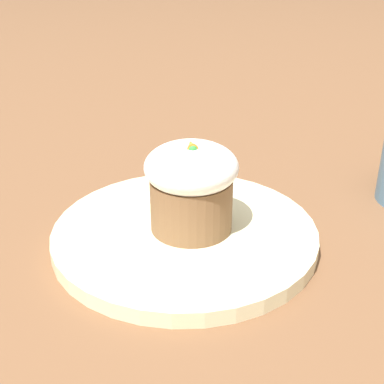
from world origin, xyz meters
name	(u,v)px	position (x,y,z in m)	size (l,w,h in m)	color
ground_plane	(185,241)	(0.00, 0.00, 0.00)	(4.00, 4.00, 0.00)	brown
dessert_plate	(185,234)	(0.00, 0.00, 0.01)	(0.26, 0.26, 0.02)	beige
carrot_cake	(192,187)	(0.00, -0.01, 0.06)	(0.09, 0.09, 0.09)	brown
spoon	(185,213)	(0.02, 0.00, 0.02)	(0.09, 0.08, 0.01)	silver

